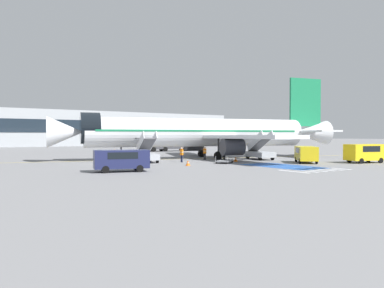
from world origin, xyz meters
TOP-DOWN VIEW (x-y plane):
  - ground_plane at (0.00, 0.00)m, footprint 600.00×600.00m
  - apron_leadline_yellow at (0.91, -0.68)m, footprint 73.19×18.20m
  - apron_stand_patch_blue at (0.91, -16.22)m, footprint 4.78×8.94m
  - apron_walkway_bar_0 at (-2.69, -20.90)m, footprint 0.44×3.60m
  - apron_walkway_bar_1 at (-1.49, -20.90)m, footprint 0.44×3.60m
  - apron_walkway_bar_2 at (-0.29, -20.90)m, footprint 0.44×3.60m
  - apron_walkway_bar_3 at (0.91, -20.90)m, footprint 0.44×3.60m
  - apron_walkway_bar_4 at (2.11, -20.90)m, footprint 0.44×3.60m
  - apron_walkway_bar_5 at (3.31, -20.90)m, footprint 0.44×3.60m
  - airliner at (1.57, -0.85)m, footprint 41.34×32.52m
  - boarding_stairs_forward at (-8.54, -3.02)m, footprint 3.28×5.54m
  - boarding_stairs_aft at (6.67, -6.77)m, footprint 3.28×5.54m
  - fuel_tanker at (9.21, 22.94)m, footprint 10.05×3.96m
  - service_van_0 at (-15.76, -12.51)m, footprint 5.15×3.10m
  - service_van_1 at (6.79, -14.48)m, footprint 4.53×4.81m
  - service_van_2 at (12.67, -18.31)m, footprint 4.98×3.21m
  - baggage_cart at (-1.63, -9.56)m, footprint 2.99×2.71m
  - ground_crew_0 at (-5.00, -5.48)m, footprint 0.27×0.45m
  - ground_crew_1 at (-11.76, -0.85)m, footprint 0.48×0.37m
  - ground_crew_2 at (-0.06, -3.37)m, footprint 0.49×0.42m
  - ground_crew_3 at (1.04, -6.16)m, footprint 0.48×0.33m
  - traffic_cone_0 at (16.73, -7.71)m, footprint 0.54×0.54m
  - traffic_cone_1 at (1.17, -8.28)m, footprint 0.53×0.53m
  - traffic_cone_2 at (-7.15, -10.20)m, footprint 0.51×0.51m
  - terminal_building at (1.58, 75.28)m, footprint 118.45×12.10m

SIDE VIEW (x-z plane):
  - ground_plane at x=0.00m, z-range 0.00..0.00m
  - apron_leadline_yellow at x=0.91m, z-range 0.00..0.01m
  - apron_stand_patch_blue at x=0.91m, z-range 0.00..0.01m
  - apron_walkway_bar_0 at x=-2.69m, z-range 0.00..0.01m
  - apron_walkway_bar_1 at x=-1.49m, z-range 0.00..0.01m
  - apron_walkway_bar_2 at x=-0.29m, z-range 0.00..0.01m
  - apron_walkway_bar_3 at x=0.91m, z-range 0.00..0.01m
  - apron_walkway_bar_4 at x=2.11m, z-range 0.00..0.01m
  - apron_walkway_bar_5 at x=3.31m, z-range 0.00..0.01m
  - baggage_cart at x=-1.63m, z-range -0.18..0.69m
  - traffic_cone_2 at x=-7.15m, z-range 0.00..0.56m
  - traffic_cone_1 at x=1.17m, z-range 0.00..0.59m
  - traffic_cone_0 at x=16.73m, z-range 0.00..0.60m
  - ground_crew_3 at x=1.04m, z-range 0.11..1.70m
  - ground_crew_1 at x=-11.76m, z-range 0.11..1.71m
  - boarding_stairs_forward at x=-8.54m, z-range -0.94..2.87m
  - boarding_stairs_aft at x=6.67m, z-range -0.99..2.95m
  - ground_crew_2 at x=-0.06m, z-range 0.14..1.89m
  - ground_crew_0 at x=-5.00m, z-range 0.14..1.96m
  - service_van_1 at x=6.79m, z-range 0.20..2.15m
  - service_van_0 at x=-15.76m, z-range 0.20..2.16m
  - service_van_2 at x=12.67m, z-range 0.21..2.43m
  - fuel_tanker at x=9.21m, z-range 0.01..3.38m
  - airliner at x=1.57m, z-range -2.37..9.77m
  - terminal_building at x=1.58m, z-range 0.00..10.90m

